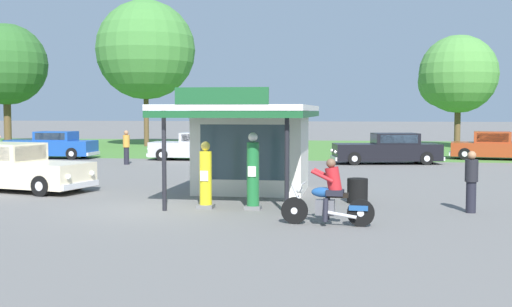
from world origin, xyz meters
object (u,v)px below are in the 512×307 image
gas_pump_offside (253,174)px  parked_car_back_row_far_right (49,146)px  parked_car_back_row_centre_right (197,147)px  parked_car_back_row_centre (494,147)px  gas_pump_nearside (206,178)px  bystander_chatting_near_pumps (471,180)px  featured_classic_sedan (16,169)px  bystander_leaning_by_kiosk (126,146)px  spare_tire_stack (357,191)px  parked_car_back_row_right (388,150)px  motorcycle_with_rider (329,198)px

gas_pump_offside → parked_car_back_row_far_right: (-14.52, 17.18, -0.27)m
parked_car_back_row_centre_right → parked_car_back_row_centre: 16.48m
gas_pump_nearside → gas_pump_offside: gas_pump_offside is taller
parked_car_back_row_far_right → bystander_chatting_near_pumps: (20.31, -16.88, 0.16)m
featured_classic_sedan → parked_car_back_row_centre: featured_classic_sedan is taller
featured_classic_sedan → bystander_leaning_by_kiosk: (-0.09, 10.80, 0.19)m
gas_pump_nearside → parked_car_back_row_far_right: 21.66m
parked_car_back_row_centre → bystander_leaning_by_kiosk: bystander_leaning_by_kiosk is taller
gas_pump_nearside → bystander_leaning_by_kiosk: (-7.33, 13.70, 0.07)m
gas_pump_nearside → spare_tire_stack: (4.15, 1.68, -0.48)m
spare_tire_stack → parked_car_back_row_centre: bearing=67.9°
parked_car_back_row_centre_right → spare_tire_stack: parked_car_back_row_centre_right is taller
spare_tire_stack → parked_car_back_row_far_right: bearing=138.2°
bystander_chatting_near_pumps → parked_car_back_row_right: bearing=95.2°
gas_pump_offside → bystander_chatting_near_pumps: (5.79, 0.29, -0.11)m
featured_classic_sedan → parked_car_back_row_centre_right: 14.59m
gas_pump_offside → parked_car_back_row_centre: size_ratio=0.42×
parked_car_back_row_centre → parked_car_back_row_right: bearing=-146.8°
gas_pump_nearside → featured_classic_sedan: size_ratio=0.34×
parked_car_back_row_centre_right → spare_tire_stack: bearing=-60.6°
gas_pump_nearside → featured_classic_sedan: 7.80m
spare_tire_stack → parked_car_back_row_right: bearing=84.0°
parked_car_back_row_centre_right → bystander_leaning_by_kiosk: size_ratio=3.00×
gas_pump_offside → spare_tire_stack: 3.35m
parked_car_back_row_centre_right → bystander_chatting_near_pumps: (11.72, -16.95, 0.17)m
parked_car_back_row_right → parked_car_back_row_far_right: size_ratio=1.03×
parked_car_back_row_centre_right → bystander_leaning_by_kiosk: bystander_leaning_by_kiosk is taller
motorcycle_with_rider → parked_car_back_row_centre: 23.76m
gas_pump_offside → parked_car_back_row_right: 16.82m
gas_pump_offside → parked_car_back_row_centre: gas_pump_offside is taller
parked_car_back_row_far_right → gas_pump_offside: bearing=-49.8°
gas_pump_offside → bystander_leaning_by_kiosk: gas_pump_offside is taller
parked_car_back_row_right → gas_pump_nearside: bearing=-109.2°
motorcycle_with_rider → spare_tire_stack: (0.66, 3.87, -0.29)m
parked_car_back_row_right → parked_car_back_row_far_right: (-18.87, 0.93, -0.02)m
parked_car_back_row_far_right → bystander_chatting_near_pumps: 26.41m
gas_pump_nearside → bystander_leaning_by_kiosk: size_ratio=1.08×
motorcycle_with_rider → bystander_chatting_near_pumps: bystander_chatting_near_pumps is taller
motorcycle_with_rider → bystander_chatting_near_pumps: (3.63, 2.48, 0.21)m
featured_classic_sedan → parked_car_back_row_right: featured_classic_sedan is taller
parked_car_back_row_right → spare_tire_stack: 14.64m
spare_tire_stack → gas_pump_nearside: bearing=-157.9°
bystander_chatting_near_pumps → gas_pump_offside: bearing=-177.1°
parked_car_back_row_centre_right → parked_car_back_row_far_right: bearing=-179.6°
parked_car_back_row_right → parked_car_back_row_far_right: parked_car_back_row_right is taller
gas_pump_nearside → spare_tire_stack: gas_pump_nearside is taller
gas_pump_nearside → parked_car_back_row_right: size_ratio=0.32×
motorcycle_with_rider → parked_car_back_row_far_right: motorcycle_with_rider is taller
parked_car_back_row_centre → bystander_chatting_near_pumps: bystander_chatting_near_pumps is taller
gas_pump_nearside → gas_pump_offside: (1.32, 0.00, 0.13)m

